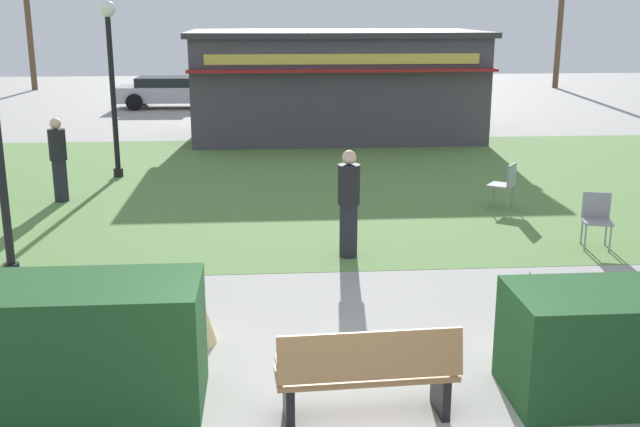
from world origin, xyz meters
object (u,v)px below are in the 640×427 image
Objects in this scene: park_bench at (367,373)px; lamppost_far at (111,68)px; food_kiosk at (335,84)px; cafe_chair_west at (506,182)px; person_standing at (349,203)px; tree_right_bg at (559,30)px; cafe_chair_center at (597,215)px; parked_car_center_slot at (294,90)px; tree_left_bg at (29,26)px; parked_car_west_slot at (171,91)px; person_strolling at (59,159)px.

park_bench is 0.44× the size of lamppost_far.
food_kiosk reaches higher than cafe_chair_west.
cafe_chair_west is at bearing -51.00° from person_standing.
tree_right_bg is at bearing 48.71° from food_kiosk.
lamppost_far is at bearing 145.12° from cafe_chair_center.
lamppost_far is at bearing -109.56° from parked_car_center_slot.
tree_left_bg reaches higher than cafe_chair_center.
tree_left_bg is (-11.90, 31.84, 2.55)m from park_bench.
cafe_chair_west is 0.53× the size of person_standing.
lamppost_far is 2.34× the size of person_standing.
parked_car_west_slot and parked_car_center_slot have the same top height.
person_strolling is (-6.30, -7.93, -0.73)m from food_kiosk.
tree_right_bg reaches higher than lamppost_far.
park_bench is 1.94× the size of cafe_chair_west.
parked_car_west_slot is 10.79m from tree_left_bg.
tree_right_bg is at bearing 47.69° from lamppost_far.
parked_car_west_slot is 0.63× the size of tree_left_bg.
person_strolling is at bearing 158.13° from cafe_chair_center.
parked_car_center_slot is 15.00m from tree_right_bg.
park_bench is 1.02× the size of person_strolling.
food_kiosk reaches higher than parked_car_west_slot.
tree_right_bg is (25.58, -0.89, -0.23)m from tree_left_bg.
park_bench is 1.94× the size of cafe_chair_center.
person_strolling is (-8.75, 1.24, 0.33)m from cafe_chair_west.
person_standing reaches higher than cafe_chair_center.
tree_left_bg is at bearing 121.48° from cafe_chair_center.
parked_car_west_slot is (-5.83, 7.48, -0.94)m from food_kiosk.
parked_car_center_slot is (4.90, -0.00, 0.00)m from parked_car_west_slot.
person_strolling reaches higher than park_bench.
person_strolling is 15.41m from parked_car_west_slot.
food_kiosk reaches higher than person_strolling.
parked_car_center_slot is 0.67× the size of tree_right_bg.
person_strolling is 24.02m from tree_left_bg.
parked_car_center_slot is (-0.92, 7.47, -0.94)m from food_kiosk.
tree_right_bg reaches higher than park_bench.
park_bench is at bearing -25.46° from person_strolling.
parked_car_west_slot is 1.01× the size of parked_car_center_slot.
lamppost_far is (-4.28, 11.22, 2.02)m from park_bench.
lamppost_far reaches higher than parked_car_center_slot.
cafe_chair_center is 0.14× the size of tree_right_bg.
tree_left_bg reaches higher than person_standing.
lamppost_far is 0.62× the size of tree_right_bg.
food_kiosk is at bearing 45.28° from lamppost_far.
parked_car_center_slot reaches higher than park_bench.
person_standing is at bearing -65.47° from tree_left_bg.
parked_car_center_slot is at bearing -0.02° from parked_car_west_slot.
park_bench is 10.24m from person_strolling.
parked_car_center_slot is at bearing -0.33° from person_standing.
lamppost_far reaches higher than park_bench.
tree_right_bg is at bearing 19.96° from parked_car_west_slot.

